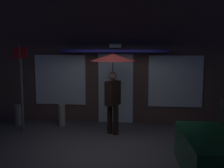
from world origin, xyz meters
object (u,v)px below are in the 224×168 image
Objects in this scene: street_sign_post at (21,82)px; sidewalk_bollard at (62,115)px; person_with_umbrella at (113,70)px; sidewalk_bollard_2 at (18,115)px.

street_sign_post is 1.60m from sidewalk_bollard.
person_with_umbrella is 0.89× the size of street_sign_post.
sidewalk_bollard_2 is at bearing -178.32° from sidewalk_bollard.
person_with_umbrella is 3.38× the size of sidewalk_bollard.
street_sign_post is at bearing -56.64° from sidewalk_bollard_2.
person_with_umbrella is 2.29m from sidewalk_bollard.
sidewalk_bollard is (-1.64, 0.65, -1.45)m from person_with_umbrella.
sidewalk_bollard is at bearing -83.81° from person_with_umbrella.
person_with_umbrella is at bearing -21.61° from sidewalk_bollard.
sidewalk_bollard_2 is at bearing 123.36° from street_sign_post.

